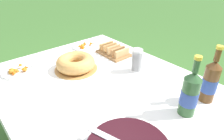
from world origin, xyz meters
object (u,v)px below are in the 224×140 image
bundt_cake (76,63)px  snack_plate_left (84,46)px  cider_bottle_green (190,94)px  snack_plate_near (18,71)px  bread_board (114,51)px  cup_stack (137,60)px  cider_bottle_amber (210,81)px

bundt_cake → snack_plate_left: bundt_cake is taller
cider_bottle_green → snack_plate_near: 1.10m
bundt_cake → snack_plate_near: 0.40m
snack_plate_left → bread_board: 0.29m
bundt_cake → cup_stack: size_ratio=1.84×
cup_stack → bread_board: size_ratio=0.63×
snack_plate_near → bread_board: bread_board is taller
cup_stack → cider_bottle_amber: (0.47, 0.06, 0.04)m
snack_plate_near → bread_board: size_ratio=0.83×
snack_plate_left → cider_bottle_amber: bearing=5.6°
bundt_cake → cider_bottle_amber: bearing=25.5°
cup_stack → bread_board: cup_stack is taller
snack_plate_near → bread_board: 0.72m
bundt_cake → cup_stack: cup_stack is taller
cup_stack → cider_bottle_amber: bearing=6.9°
bundt_cake → cider_bottle_green: 0.78m
snack_plate_left → cup_stack: bearing=4.5°
cup_stack → cider_bottle_amber: cider_bottle_amber is taller
bundt_cake → cider_bottle_green: bearing=13.8°
cider_bottle_green → snack_plate_left: size_ratio=1.50×
snack_plate_near → snack_plate_left: 0.60m
bundt_cake → snack_plate_near: (-0.21, -0.33, -0.03)m
cider_bottle_amber → snack_plate_left: (-1.05, -0.10, -0.11)m
cup_stack → snack_plate_left: bearing=-175.5°
cider_bottle_amber → bread_board: size_ratio=1.23×
cup_stack → snack_plate_near: (-0.51, -0.64, -0.07)m
snack_plate_near → cup_stack: bearing=51.6°
cup_stack → snack_plate_left: size_ratio=0.77×
cider_bottle_green → bread_board: 0.79m
cup_stack → cider_bottle_green: cider_bottle_green is taller
bundt_cake → snack_plate_left: (-0.29, 0.26, -0.04)m
snack_plate_near → snack_plate_left: size_ratio=1.01×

